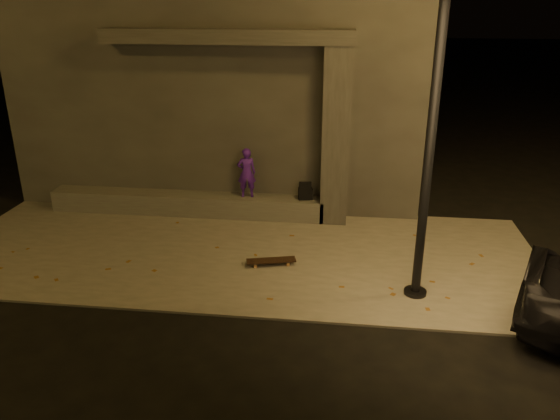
# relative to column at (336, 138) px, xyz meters

# --- Properties ---
(ground) EXTENTS (120.00, 120.00, 0.00)m
(ground) POSITION_rel_column_xyz_m (-1.70, -3.75, -1.84)
(ground) COLOR black
(ground) RESTS_ON ground
(sidewalk) EXTENTS (11.00, 4.40, 0.04)m
(sidewalk) POSITION_rel_column_xyz_m (-1.70, -1.75, -1.82)
(sidewalk) COLOR #635F57
(sidewalk) RESTS_ON ground
(building) EXTENTS (9.00, 5.10, 5.22)m
(building) POSITION_rel_column_xyz_m (-2.70, 2.74, 0.77)
(building) COLOR #373432
(building) RESTS_ON ground
(ledge) EXTENTS (6.00, 0.55, 0.45)m
(ledge) POSITION_rel_column_xyz_m (-3.20, 0.00, -1.58)
(ledge) COLOR #514E49
(ledge) RESTS_ON sidewalk
(column) EXTENTS (0.55, 0.55, 3.60)m
(column) POSITION_rel_column_xyz_m (0.00, 0.00, 0.00)
(column) COLOR #373432
(column) RESTS_ON sidewalk
(canopy) EXTENTS (5.00, 0.70, 0.28)m
(canopy) POSITION_rel_column_xyz_m (-2.20, 0.05, 1.94)
(canopy) COLOR #373432
(canopy) RESTS_ON column
(skateboarder) EXTENTS (0.43, 0.32, 1.07)m
(skateboarder) POSITION_rel_column_xyz_m (-1.86, 0.00, -0.81)
(skateboarder) COLOR #431694
(skateboarder) RESTS_ON ledge
(backpack) EXTENTS (0.32, 0.24, 0.41)m
(backpack) POSITION_rel_column_xyz_m (-0.60, 0.00, -1.21)
(backpack) COLOR black
(backpack) RESTS_ON ledge
(skateboard) EXTENTS (0.90, 0.43, 0.10)m
(skateboard) POSITION_rel_column_xyz_m (-1.02, -2.24, -1.72)
(skateboard) COLOR black
(skateboard) RESTS_ON sidewalk
(street_lamp_0) EXTENTS (0.36, 0.36, 6.87)m
(street_lamp_0) POSITION_rel_column_xyz_m (1.42, -2.95, 2.07)
(street_lamp_0) COLOR black
(street_lamp_0) RESTS_ON ground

